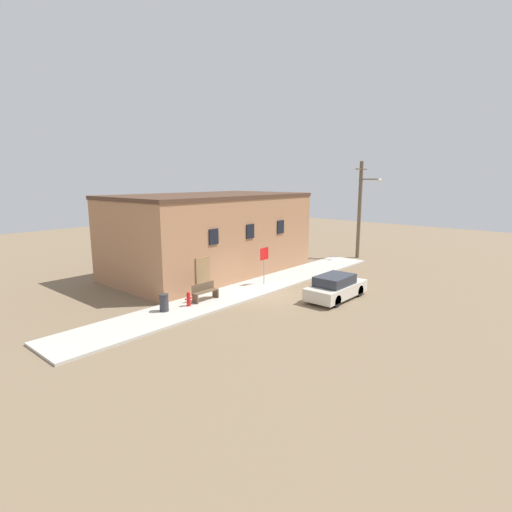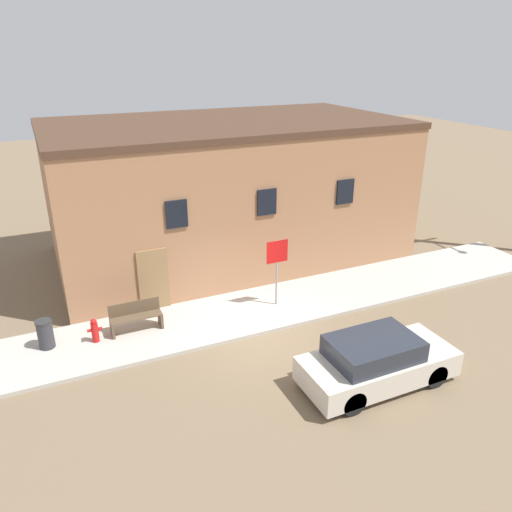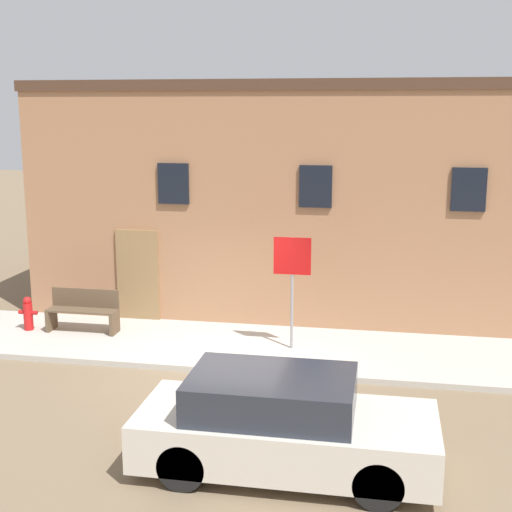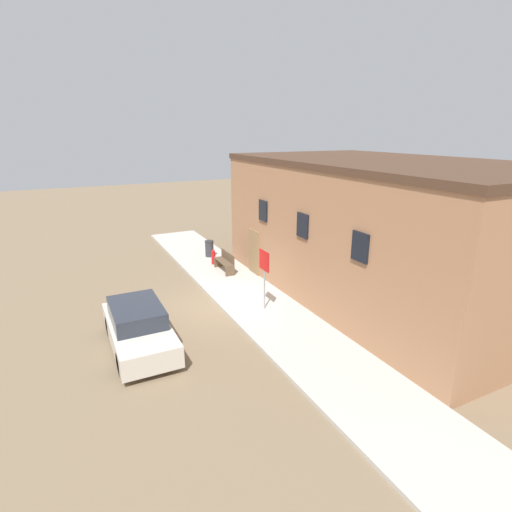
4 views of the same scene
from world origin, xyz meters
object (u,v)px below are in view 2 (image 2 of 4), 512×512
at_px(fire_hydrant, 95,330).
at_px(parked_car, 377,362).
at_px(bench, 136,317).
at_px(trash_bin, 45,334).
at_px(stop_sign, 277,260).

xyz_separation_m(fire_hydrant, parked_car, (6.37, -4.88, 0.17)).
height_order(bench, parked_car, parked_car).
xyz_separation_m(bench, trash_bin, (-2.56, 0.13, -0.02)).
height_order(fire_hydrant, trash_bin, trash_bin).
relative_size(stop_sign, trash_bin, 2.65).
relative_size(fire_hydrant, stop_sign, 0.33).
bearing_deg(parked_car, fire_hydrant, 142.51).
bearing_deg(bench, stop_sign, -3.67).
height_order(stop_sign, parked_car, stop_sign).
distance_m(trash_bin, parked_car, 9.26).
bearing_deg(fire_hydrant, bench, 6.50).
xyz_separation_m(fire_hydrant, trash_bin, (-1.32, 0.27, 0.06)).
distance_m(stop_sign, parked_car, 4.88).
bearing_deg(bench, parked_car, -44.39).
height_order(stop_sign, bench, stop_sign).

